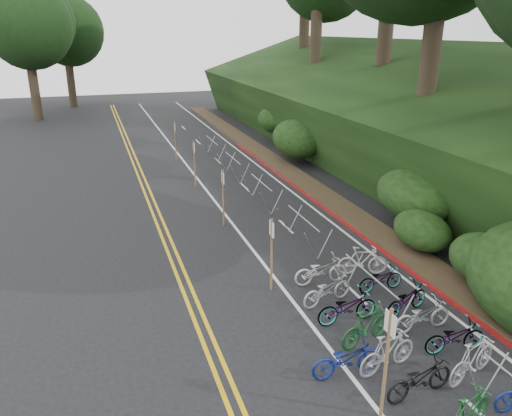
{
  "coord_description": "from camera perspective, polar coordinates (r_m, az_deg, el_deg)",
  "views": [
    {
      "loc": [
        -4.4,
        -8.53,
        8.05
      ],
      "look_at": [
        1.49,
        9.24,
        1.3
      ],
      "focal_mm": 35.0,
      "sensor_mm": 36.0,
      "label": 1
    }
  ],
  "objects": [
    {
      "name": "signpost_near",
      "position": [
        11.28,
        14.71,
        -16.15
      ],
      "size": [
        0.08,
        0.4,
        2.71
      ],
      "color": "brown",
      "rests_on": "ground"
    },
    {
      "name": "embankment",
      "position": [
        33.04,
        13.88,
        9.71
      ],
      "size": [
        14.3,
        48.14,
        9.11
      ],
      "color": "black",
      "rests_on": "ground"
    },
    {
      "name": "bike_front",
      "position": [
        12.87,
        10.29,
        -16.57
      ],
      "size": [
        0.67,
        1.83,
        0.96
      ],
      "primitive_type": "imported",
      "rotation": [
        0.0,
        0.0,
        1.55
      ],
      "color": "navy",
      "rests_on": "ground"
    },
    {
      "name": "ground",
      "position": [
        12.53,
        7.32,
        -20.35
      ],
      "size": [
        120.0,
        120.0,
        0.0
      ],
      "primitive_type": "plane",
      "color": "black",
      "rests_on": "ground"
    },
    {
      "name": "bike_racks_rest",
      "position": [
        23.88,
        0.61,
        2.29
      ],
      "size": [
        1.14,
        23.0,
        1.17
      ],
      "color": "#95989C",
      "rests_on": "ground"
    },
    {
      "name": "bike_valet",
      "position": [
        14.2,
        16.89,
        -13.31
      ],
      "size": [
        3.13,
        9.79,
        1.09
      ],
      "color": "#9E9EA3",
      "rests_on": "ground"
    },
    {
      "name": "red_curb",
      "position": [
        24.24,
        7.42,
        0.38
      ],
      "size": [
        0.25,
        28.0,
        0.1
      ],
      "primitive_type": "cube",
      "color": "maroon",
      "rests_on": "ground"
    },
    {
      "name": "road_markings",
      "position": [
        20.9,
        -2.97,
        -2.83
      ],
      "size": [
        7.47,
        80.0,
        0.01
      ],
      "color": "gold",
      "rests_on": "ground"
    },
    {
      "name": "signposts_rest",
      "position": [
        24.01,
        -5.6,
        3.73
      ],
      "size": [
        0.08,
        18.4,
        2.5
      ],
      "color": "brown",
      "rests_on": "ground"
    }
  ]
}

